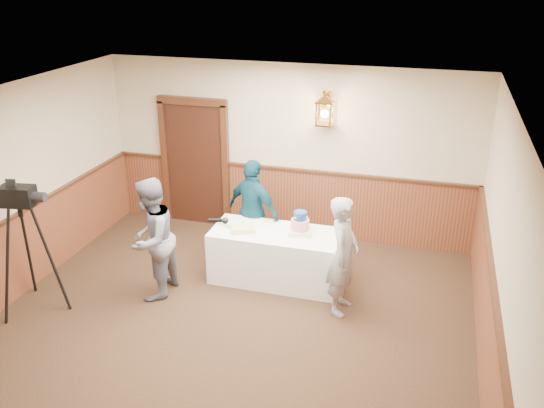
{
  "coord_description": "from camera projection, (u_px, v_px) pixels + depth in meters",
  "views": [
    {
      "loc": [
        2.2,
        -5.01,
        4.19
      ],
      "look_at": [
        0.25,
        1.7,
        1.25
      ],
      "focal_mm": 38.0,
      "sensor_mm": 36.0,
      "label": 1
    }
  ],
  "objects": [
    {
      "name": "baker",
      "position": [
        343.0,
        256.0,
        7.23
      ],
      "size": [
        0.42,
        0.6,
        1.58
      ],
      "primitive_type": "imported",
      "rotation": [
        0.0,
        0.0,
        1.5
      ],
      "color": "gray",
      "rests_on": "ground"
    },
    {
      "name": "assistant_p",
      "position": [
        253.0,
        211.0,
        8.51
      ],
      "size": [
        1.0,
        0.72,
        1.58
      ],
      "primitive_type": "imported",
      "rotation": [
        0.0,
        0.0,
        2.73
      ],
      "color": "#103D4E",
      "rests_on": "ground"
    },
    {
      "name": "sheet_cake_green",
      "position": [
        232.0,
        223.0,
        8.15
      ],
      "size": [
        0.37,
        0.34,
        0.07
      ],
      "primitive_type": "cube",
      "rotation": [
        0.0,
        0.0,
        -0.4
      ],
      "color": "#A2E2A0",
      "rests_on": "display_table"
    },
    {
      "name": "tv_camera_rig",
      "position": [
        28.0,
        256.0,
        7.28
      ],
      "size": [
        0.67,
        0.62,
        1.7
      ],
      "rotation": [
        0.0,
        0.0,
        0.18
      ],
      "color": "black",
      "rests_on": "ground"
    },
    {
      "name": "sheet_cake_yellow",
      "position": [
        243.0,
        229.0,
        7.97
      ],
      "size": [
        0.4,
        0.36,
        0.07
      ],
      "primitive_type": "cube",
      "rotation": [
        0.0,
        0.0,
        0.4
      ],
      "color": "#E6CF89",
      "rests_on": "display_table"
    },
    {
      "name": "interviewer",
      "position": [
        151.0,
        239.0,
        7.55
      ],
      "size": [
        1.49,
        0.83,
        1.67
      ],
      "rotation": [
        0.0,
        0.0,
        -1.59
      ],
      "color": "slate",
      "rests_on": "ground"
    },
    {
      "name": "display_table",
      "position": [
        276.0,
        256.0,
        8.1
      ],
      "size": [
        1.8,
        0.8,
        0.75
      ],
      "primitive_type": "cube",
      "color": "white",
      "rests_on": "ground"
    },
    {
      "name": "tiered_cake",
      "position": [
        300.0,
        225.0,
        7.87
      ],
      "size": [
        0.37,
        0.37,
        0.32
      ],
      "rotation": [
        0.0,
        0.0,
        0.21
      ],
      "color": "beige",
      "rests_on": "display_table"
    },
    {
      "name": "room_shell",
      "position": [
        215.0,
        220.0,
        6.45
      ],
      "size": [
        6.02,
        7.02,
        2.81
      ],
      "color": "#C8B396",
      "rests_on": "ground"
    },
    {
      "name": "ground",
      "position": [
        210.0,
        356.0,
        6.63
      ],
      "size": [
        7.0,
        7.0,
        0.0
      ],
      "primitive_type": "plane",
      "color": "black",
      "rests_on": "ground"
    }
  ]
}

